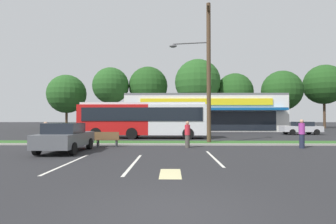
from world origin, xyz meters
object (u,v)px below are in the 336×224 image
(bus_stop_bench, at_px, (107,139))
(pedestrian_mid, at_px, (45,135))
(utility_pole, at_px, (207,68))
(pedestrian_by_pole, at_px, (302,134))
(car_1, at_px, (65,137))
(car_3, at_px, (301,128))
(pedestrian_near_bench, at_px, (187,134))
(city_bus, at_px, (144,119))
(car_0, at_px, (177,128))

(bus_stop_bench, distance_m, pedestrian_mid, 3.68)
(utility_pole, xyz_separation_m, pedestrian_by_pole, (5.41, -2.75, -4.55))
(car_1, xyz_separation_m, pedestrian_mid, (-1.96, 1.81, 0.02))
(bus_stop_bench, relative_size, pedestrian_by_pole, 0.91)
(car_3, relative_size, pedestrian_near_bench, 2.58)
(utility_pole, distance_m, city_bus, 8.17)
(car_0, distance_m, pedestrian_by_pole, 15.58)
(city_bus, distance_m, pedestrian_by_pole, 13.23)
(pedestrian_mid, bearing_deg, car_1, -170.52)
(pedestrian_near_bench, bearing_deg, pedestrian_by_pole, -136.24)
(pedestrian_near_bench, bearing_deg, city_bus, -20.71)
(car_0, height_order, car_1, car_1)
(bus_stop_bench, xyz_separation_m, pedestrian_near_bench, (5.15, -0.62, 0.32))
(city_bus, distance_m, car_1, 10.49)
(city_bus, xyz_separation_m, car_1, (-3.16, -9.96, -0.97))
(bus_stop_bench, height_order, pedestrian_mid, pedestrian_mid)
(car_0, height_order, pedestrian_mid, pedestrian_mid)
(car_1, height_order, pedestrian_by_pole, pedestrian_by_pole)
(car_3, height_order, pedestrian_near_bench, pedestrian_near_bench)
(bus_stop_bench, height_order, car_1, car_1)
(car_3, height_order, pedestrian_by_pole, pedestrian_by_pole)
(pedestrian_near_bench, bearing_deg, pedestrian_mid, 46.92)
(car_0, xyz_separation_m, car_1, (-6.33, -15.74, 0.03))
(city_bus, xyz_separation_m, pedestrian_by_pole, (10.54, -7.95, -0.88))
(pedestrian_near_bench, distance_m, pedestrian_mid, 8.70)
(bus_stop_bench, xyz_separation_m, car_0, (4.75, 12.99, 0.26))
(pedestrian_mid, bearing_deg, city_bus, -70.03)
(car_0, xyz_separation_m, pedestrian_by_pole, (7.37, -13.73, 0.12))
(utility_pole, relative_size, pedestrian_mid, 6.29)
(utility_pole, relative_size, car_3, 2.40)
(car_3, distance_m, pedestrian_near_bench, 19.11)
(car_3, bearing_deg, bus_stop_bench, 34.45)
(city_bus, distance_m, pedestrian_near_bench, 8.65)
(city_bus, height_order, bus_stop_bench, city_bus)
(city_bus, height_order, pedestrian_near_bench, city_bus)
(utility_pole, distance_m, car_3, 16.84)
(car_0, relative_size, car_3, 1.11)
(car_0, bearing_deg, car_1, 68.08)
(bus_stop_bench, height_order, car_3, car_3)
(utility_pole, xyz_separation_m, car_1, (-8.29, -4.77, -4.64))
(utility_pole, distance_m, car_0, 12.09)
(car_1, bearing_deg, city_bus, -17.63)
(city_bus, distance_m, car_0, 6.67)
(car_0, xyz_separation_m, pedestrian_mid, (-8.30, -13.93, 0.05))
(bus_stop_bench, distance_m, pedestrian_by_pole, 12.15)
(car_0, bearing_deg, pedestrian_mid, 59.21)
(bus_stop_bench, relative_size, pedestrian_mid, 0.99)
(car_0, distance_m, pedestrian_mid, 16.21)
(bus_stop_bench, height_order, pedestrian_by_pole, pedestrian_by_pole)
(car_3, bearing_deg, car_1, 37.53)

